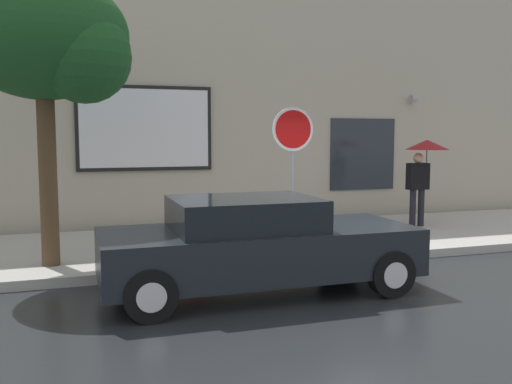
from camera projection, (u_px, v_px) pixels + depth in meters
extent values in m
plane|color=black|center=(343.00, 282.00, 8.23)|extent=(60.00, 60.00, 0.00)
cube|color=#A3A099|center=(273.00, 241.00, 11.05)|extent=(20.00, 4.00, 0.15)
cube|color=#B2A893|center=(237.00, 79.00, 13.06)|extent=(20.00, 0.40, 7.00)
cube|color=black|center=(145.00, 128.00, 12.27)|extent=(2.98, 0.06, 1.88)
cube|color=silver|center=(145.00, 128.00, 12.25)|extent=(2.82, 0.03, 1.72)
cube|color=#262B33|center=(363.00, 154.00, 14.06)|extent=(1.80, 0.04, 1.80)
cone|color=#99999E|center=(415.00, 99.00, 14.24)|extent=(0.22, 0.24, 0.24)
cube|color=black|center=(259.00, 251.00, 7.67)|extent=(4.32, 1.71, 0.64)
cube|color=black|center=(244.00, 214.00, 7.55)|extent=(1.94, 1.50, 0.43)
cylinder|color=black|center=(338.00, 251.00, 8.95)|extent=(0.64, 0.22, 0.64)
cylinder|color=silver|center=(338.00, 251.00, 8.95)|extent=(0.35, 0.24, 0.35)
cylinder|color=black|center=(391.00, 273.00, 7.46)|extent=(0.64, 0.22, 0.64)
cylinder|color=silver|center=(391.00, 273.00, 7.46)|extent=(0.35, 0.24, 0.35)
cylinder|color=black|center=(135.00, 265.00, 7.93)|extent=(0.64, 0.22, 0.64)
cylinder|color=silver|center=(135.00, 265.00, 7.93)|extent=(0.35, 0.24, 0.35)
cylinder|color=black|center=(150.00, 295.00, 6.45)|extent=(0.64, 0.22, 0.64)
cylinder|color=silver|center=(150.00, 295.00, 6.45)|extent=(0.35, 0.24, 0.35)
cylinder|color=red|center=(194.00, 239.00, 9.30)|extent=(0.22, 0.22, 0.59)
sphere|color=#AD1814|center=(194.00, 222.00, 9.27)|extent=(0.23, 0.23, 0.23)
cylinder|color=#AD1814|center=(196.00, 239.00, 9.15)|extent=(0.09, 0.12, 0.09)
cylinder|color=#AD1814|center=(192.00, 236.00, 9.45)|extent=(0.09, 0.12, 0.09)
cylinder|color=red|center=(194.00, 254.00, 9.33)|extent=(0.30, 0.30, 0.06)
cylinder|color=black|center=(413.00, 208.00, 12.33)|extent=(0.14, 0.14, 0.83)
cylinder|color=black|center=(421.00, 208.00, 12.40)|extent=(0.14, 0.14, 0.83)
cube|color=black|center=(418.00, 176.00, 12.30)|extent=(0.48, 0.22, 0.59)
sphere|color=tan|center=(418.00, 158.00, 12.26)|extent=(0.22, 0.22, 0.22)
cylinder|color=#4C4C51|center=(426.00, 165.00, 12.34)|extent=(0.02, 0.02, 0.90)
cone|color=maroon|center=(427.00, 145.00, 12.29)|extent=(0.97, 0.97, 0.22)
cylinder|color=#4C3823|center=(48.00, 175.00, 8.55)|extent=(0.27, 0.27, 2.81)
ellipsoid|color=#19471E|center=(43.00, 36.00, 8.34)|extent=(2.56, 2.18, 1.92)
sphere|color=#19471E|center=(84.00, 56.00, 8.25)|extent=(1.41, 1.41, 1.41)
cylinder|color=gray|center=(292.00, 180.00, 9.77)|extent=(0.07, 0.07, 2.48)
cylinder|color=white|center=(293.00, 129.00, 9.64)|extent=(0.76, 0.02, 0.76)
cylinder|color=red|center=(293.00, 129.00, 9.63)|extent=(0.66, 0.02, 0.66)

